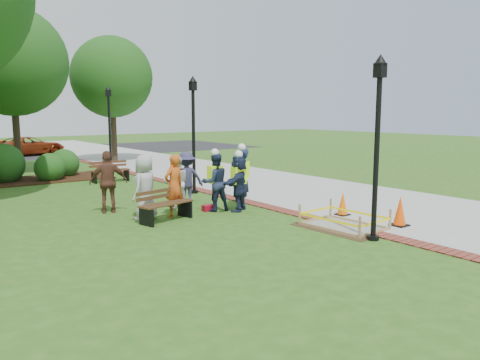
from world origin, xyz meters
TOP-DOWN VIEW (x-y plane):
  - ground at (0.00, 0.00)m, footprint 100.00×100.00m
  - sidewalk at (5.00, 10.00)m, footprint 6.00×60.00m
  - brick_edging at (1.75, 10.00)m, footprint 0.50×60.00m
  - mulch_bed at (-3.00, 12.00)m, footprint 7.00×3.00m
  - parking_lot at (0.00, 27.00)m, footprint 36.00×12.00m
  - wet_concrete_pad at (1.63, -1.78)m, footprint 1.84×2.40m
  - bench_near at (-1.72, 1.63)m, footprint 1.69×0.90m
  - bench_far at (-0.14, 9.59)m, footprint 1.65×0.61m
  - cone_front at (2.89, -2.59)m, footprint 0.41×0.41m
  - cone_back at (2.69, -0.83)m, footprint 0.36×0.36m
  - cone_far at (3.62, 11.00)m, footprint 0.36×0.36m
  - toolbox at (-0.05, 2.05)m, footprint 0.38×0.21m
  - lamp_near at (1.25, -3.00)m, footprint 0.28×0.28m
  - lamp_mid at (1.25, 5.00)m, footprint 0.28×0.28m
  - lamp_far at (1.25, 13.00)m, footprint 0.28×0.28m
  - tree_back at (-2.60, 15.17)m, footprint 5.20×5.20m
  - tree_right at (3.38, 17.72)m, footprint 4.81×4.81m
  - shrub_b at (-3.82, 12.29)m, footprint 1.80×1.80m
  - shrub_c at (-2.11, 11.51)m, footprint 1.30×1.30m
  - shrub_d at (-1.19, 12.57)m, footprint 1.37×1.37m
  - shrub_e at (-3.29, 13.37)m, footprint 0.95×0.95m
  - casual_person_a at (-2.07, 2.16)m, footprint 0.69×0.62m
  - casual_person_b at (-1.24, 2.03)m, footprint 0.63×0.47m
  - casual_person_c at (-0.64, 2.96)m, footprint 0.61×0.52m
  - casual_person_d at (-2.55, 3.62)m, footprint 0.69×0.56m
  - casual_person_e at (-0.04, 3.36)m, footprint 0.62×0.49m
  - hivis_worker_a at (0.70, 1.53)m, footprint 0.64×0.60m
  - hivis_worker_b at (1.11, 1.92)m, footprint 0.67×0.70m
  - hivis_worker_c at (0.12, 1.95)m, footprint 0.61×0.45m
  - parked_car_c at (0.13, 24.79)m, footprint 2.78×4.61m

SIDE VIEW (x-z plane):
  - ground at x=0.00m, z-range 0.00..0.00m
  - shrub_b at x=-3.82m, z-range -0.90..0.90m
  - shrub_c at x=-2.11m, z-range -0.65..0.65m
  - shrub_d at x=-1.19m, z-range -0.69..0.69m
  - shrub_e at x=-3.29m, z-range -0.48..0.48m
  - parked_car_c at x=0.13m, z-range -0.70..0.70m
  - parking_lot at x=0.00m, z-range 0.00..0.01m
  - sidewalk at x=5.00m, z-range 0.00..0.02m
  - brick_edging at x=1.75m, z-range 0.00..0.03m
  - mulch_bed at x=-3.00m, z-range -0.01..0.04m
  - toolbox at x=-0.05m, z-range 0.00..0.19m
  - wet_concrete_pad at x=1.63m, z-range -0.04..0.51m
  - bench_near at x=-1.72m, z-range -0.16..0.71m
  - bench_far at x=-0.14m, z-range -0.16..0.72m
  - cone_far at x=3.62m, z-range -0.01..0.69m
  - cone_back at x=2.69m, z-range -0.01..0.69m
  - cone_front at x=2.89m, z-range -0.01..0.79m
  - casual_person_c at x=-0.64m, z-range 0.00..1.63m
  - casual_person_e at x=-0.04m, z-range 0.00..1.71m
  - casual_person_b at x=-1.24m, z-range 0.00..1.78m
  - casual_person_a at x=-2.07m, z-range 0.00..1.82m
  - hivis_worker_a at x=0.70m, z-range -0.01..1.84m
  - casual_person_d at x=-2.55m, z-range 0.00..1.85m
  - hivis_worker_c at x=0.12m, z-range -0.01..1.89m
  - hivis_worker_b at x=1.11m, z-range -0.01..2.00m
  - lamp_near at x=1.25m, z-range 0.35..4.61m
  - lamp_mid at x=1.25m, z-range 0.35..4.61m
  - lamp_far at x=1.25m, z-range 0.35..4.61m
  - tree_right at x=3.38m, z-range 1.30..8.75m
  - tree_back at x=-2.60m, z-range 1.37..9.33m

